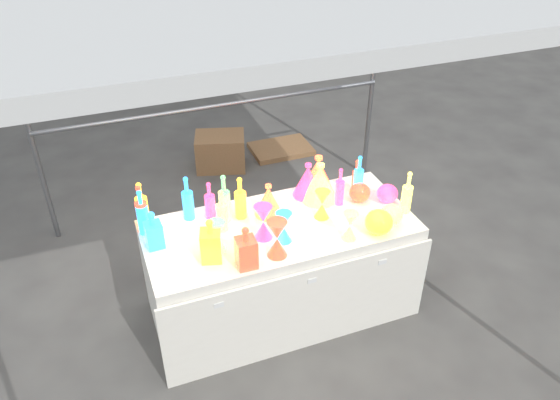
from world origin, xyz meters
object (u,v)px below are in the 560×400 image
object	(u,v)px
lampshade_0	(269,200)
decanter_0	(211,240)
hourglass_0	(277,239)
globe_0	(379,223)
bottle_0	(141,203)
cardboard_box_closed	(220,151)
display_table	(280,269)

from	to	relation	value
lampshade_0	decanter_0	bearing A→B (deg)	-170.57
hourglass_0	globe_0	size ratio (longest dim) A/B	1.37
bottle_0	decanter_0	world-z (taller)	bottle_0
globe_0	lampshade_0	xyz separation A→B (m)	(-0.59, 0.46, 0.04)
cardboard_box_closed	hourglass_0	distance (m)	2.55
hourglass_0	lampshade_0	xyz separation A→B (m)	(0.10, 0.43, -0.01)
globe_0	display_table	bearing A→B (deg)	152.44
display_table	hourglass_0	distance (m)	0.59
decanter_0	cardboard_box_closed	bearing A→B (deg)	90.36
decanter_0	lampshade_0	size ratio (longest dim) A/B	1.26
cardboard_box_closed	bottle_0	bearing A→B (deg)	-102.31
cardboard_box_closed	lampshade_0	bearing A→B (deg)	-78.60
display_table	bottle_0	distance (m)	1.06
display_table	globe_0	bearing A→B (deg)	-27.56
globe_0	lampshade_0	size ratio (longest dim) A/B	0.79
display_table	hourglass_0	bearing A→B (deg)	-114.89
hourglass_0	display_table	bearing A→B (deg)	65.11
decanter_0	globe_0	world-z (taller)	decanter_0
decanter_0	lampshade_0	distance (m)	0.59
decanter_0	globe_0	size ratio (longest dim) A/B	1.59
bottle_0	globe_0	distance (m)	1.55
cardboard_box_closed	globe_0	bearing A→B (deg)	-63.91
bottle_0	globe_0	world-z (taller)	bottle_0
bottle_0	globe_0	xyz separation A→B (m)	(1.40, -0.66, -0.08)
cardboard_box_closed	decanter_0	size ratio (longest dim) A/B	1.71
globe_0	hourglass_0	bearing A→B (deg)	178.30
display_table	lampshade_0	size ratio (longest dim) A/B	7.91
cardboard_box_closed	bottle_0	size ratio (longest dim) A/B	1.60
decanter_0	lampshade_0	xyz separation A→B (m)	(0.49, 0.33, -0.03)
display_table	globe_0	world-z (taller)	globe_0
hourglass_0	globe_0	xyz separation A→B (m)	(0.69, -0.02, -0.05)
bottle_0	lampshade_0	bearing A→B (deg)	-13.83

